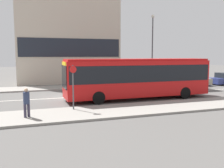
{
  "coord_description": "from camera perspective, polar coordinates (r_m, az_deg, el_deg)",
  "views": [
    {
      "loc": [
        -3.05,
        -20.8,
        3.58
      ],
      "look_at": [
        3.33,
        -2.11,
        1.26
      ],
      "focal_mm": 40.0,
      "sensor_mm": 36.0,
      "label": 1
    }
  ],
  "objects": [
    {
      "name": "city_bus",
      "position": [
        20.34,
        5.95,
        1.85
      ],
      "size": [
        11.9,
        2.63,
        3.26
      ],
      "rotation": [
        0.0,
        0.0,
        -0.09
      ],
      "color": "red",
      "rests_on": "ground_plane"
    },
    {
      "name": "apartment_block_left_tower",
      "position": [
        34.06,
        -10.28,
        14.15
      ],
      "size": [
        12.68,
        6.21,
        16.15
      ],
      "color": "beige",
      "rests_on": "ground_plane"
    },
    {
      "name": "parked_car_0",
      "position": [
        30.23,
        17.72,
        0.79
      ],
      "size": [
        4.48,
        1.7,
        1.36
      ],
      "color": "#A39E84",
      "rests_on": "ground_plane"
    },
    {
      "name": "pedestrian_near_stop",
      "position": [
        14.56,
        -18.96,
        -3.68
      ],
      "size": [
        0.34,
        0.34,
        1.63
      ],
      "rotation": [
        0.0,
        0.0,
        0.36
      ],
      "color": "#383347",
      "rests_on": "sidewalk_near"
    },
    {
      "name": "ground_plane",
      "position": [
        21.33,
        -10.37,
        -3.09
      ],
      "size": [
        120.0,
        120.0,
        0.0
      ],
      "primitive_type": "plane",
      "color": "#595654"
    },
    {
      "name": "sidewalk_far",
      "position": [
        27.45,
        -12.31,
        -0.83
      ],
      "size": [
        44.0,
        3.5,
        0.13
      ],
      "color": "gray",
      "rests_on": "ground_plane"
    },
    {
      "name": "bus_stop_sign",
      "position": [
        15.88,
        -8.88,
        0.05
      ],
      "size": [
        0.44,
        0.12,
        2.81
      ],
      "color": "#4C4C51",
      "rests_on": "sidewalk_near"
    },
    {
      "name": "street_lamp",
      "position": [
        29.68,
        9.22,
        9.22
      ],
      "size": [
        0.36,
        0.36,
        8.03
      ],
      "color": "#4C4C51",
      "rests_on": "sidewalk_far"
    },
    {
      "name": "lane_centerline",
      "position": [
        21.33,
        -10.37,
        -3.08
      ],
      "size": [
        41.8,
        0.16,
        0.01
      ],
      "color": "silver",
      "rests_on": "ground_plane"
    },
    {
      "name": "sidewalk_near",
      "position": [
        15.28,
        -6.87,
        -6.66
      ],
      "size": [
        44.0,
        3.5,
        0.13
      ],
      "color": "gray",
      "rests_on": "ground_plane"
    }
  ]
}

